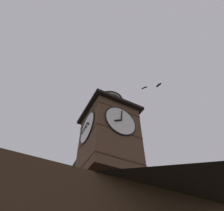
{
  "coord_description": "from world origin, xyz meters",
  "views": [
    {
      "loc": [
        5.71,
        10.0,
        1.84
      ],
      "look_at": [
        0.03,
        -0.7,
        14.53
      ],
      "focal_mm": 31.11,
      "sensor_mm": 36.0,
      "label": 1
    }
  ],
  "objects": [
    {
      "name": "flying_bird_high",
      "position": [
        -3.5,
        0.11,
        18.3
      ],
      "size": [
        0.45,
        0.59,
        0.11
      ],
      "color": "black"
    },
    {
      "name": "flying_bird_low",
      "position": [
        -4.71,
        1.08,
        18.41
      ],
      "size": [
        0.34,
        0.68,
        0.16
      ],
      "color": "black"
    },
    {
      "name": "clock_tower",
      "position": [
        0.2,
        -0.9,
        11.26
      ],
      "size": [
        4.34,
        4.34,
        8.81
      ],
      "color": "brown",
      "rests_on": "building_main"
    }
  ]
}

